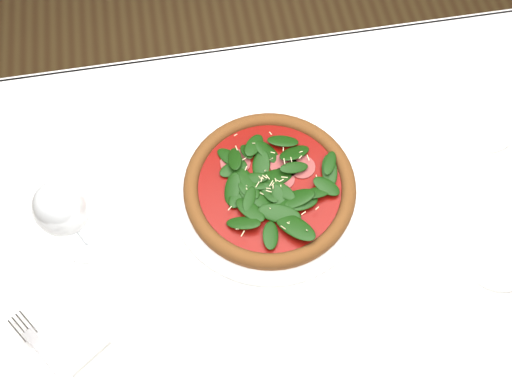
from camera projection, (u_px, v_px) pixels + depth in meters
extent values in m
plane|color=brown|center=(278.00, 333.00, 1.62)|extent=(6.00, 6.00, 0.00)
cube|color=white|center=(292.00, 236.00, 0.96)|extent=(1.20, 0.80, 0.04)
cylinder|color=#49301D|center=(42.00, 202.00, 1.41)|extent=(0.06, 0.06, 0.71)
cylinder|color=#49301D|center=(461.00, 138.00, 1.49)|extent=(0.06, 0.06, 0.71)
cube|color=white|center=(253.00, 80.00, 1.22)|extent=(1.20, 0.01, 0.22)
cylinder|color=white|center=(269.00, 191.00, 0.97)|extent=(0.34, 0.34, 0.01)
torus|color=white|center=(270.00, 190.00, 0.97)|extent=(0.34, 0.34, 0.01)
cylinder|color=brown|center=(270.00, 188.00, 0.96)|extent=(0.38, 0.38, 0.01)
torus|color=#A65C26|center=(270.00, 186.00, 0.95)|extent=(0.38, 0.38, 0.02)
cylinder|color=maroon|center=(270.00, 186.00, 0.95)|extent=(0.32, 0.32, 0.00)
cylinder|color=#983F3C|center=(270.00, 185.00, 0.95)|extent=(0.28, 0.28, 0.00)
ellipsoid|color=#113B0A|center=(270.00, 182.00, 0.94)|extent=(0.30, 0.30, 0.02)
cylinder|color=beige|center=(270.00, 181.00, 0.94)|extent=(0.28, 0.28, 0.00)
cylinder|color=silver|center=(87.00, 243.00, 0.93)|extent=(0.07, 0.07, 0.00)
cylinder|color=silver|center=(79.00, 232.00, 0.89)|extent=(0.01, 0.01, 0.09)
ellipsoid|color=silver|center=(61.00, 208.00, 0.81)|extent=(0.08, 0.08, 0.10)
cube|color=white|center=(54.00, 362.00, 0.84)|extent=(0.17, 0.15, 0.01)
cube|color=silver|center=(52.00, 361.00, 0.84)|extent=(0.08, 0.11, 0.00)
cube|color=silver|center=(23.00, 326.00, 0.86)|extent=(0.05, 0.05, 0.00)
cylinder|color=white|center=(497.00, 255.00, 0.92)|extent=(0.13, 0.13, 0.01)
torus|color=white|center=(498.00, 254.00, 0.92)|extent=(0.13, 0.13, 0.01)
cylinder|color=white|center=(481.00, 122.00, 1.03)|extent=(0.13, 0.13, 0.01)
torus|color=white|center=(482.00, 121.00, 1.03)|extent=(0.13, 0.13, 0.01)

